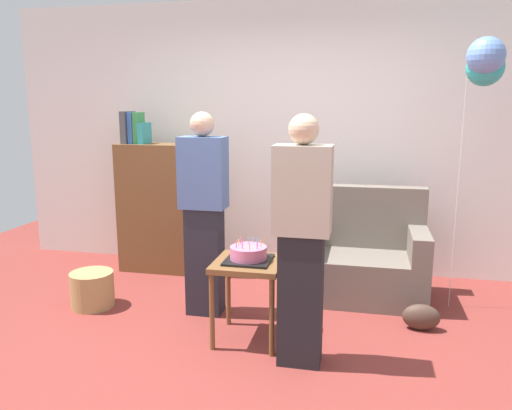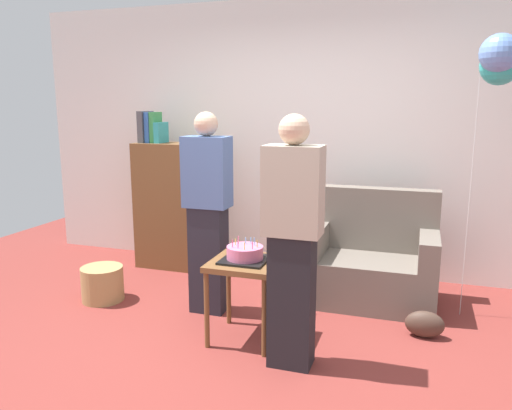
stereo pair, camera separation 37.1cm
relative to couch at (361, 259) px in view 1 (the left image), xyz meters
The scene contains 11 objects.
ground_plane 1.56m from the couch, 118.50° to the right, with size 8.00×8.00×0.00m, color maroon.
wall_back 1.43m from the couch, 135.59° to the left, with size 6.00×0.10×2.70m, color silver.
couch is the anchor object (origin of this frame).
bookshelf 2.09m from the couch, behind, with size 0.80×0.36×1.62m.
side_table 1.32m from the couch, 126.57° to the right, with size 0.48×0.48×0.59m.
birthday_cake 1.35m from the couch, 126.57° to the right, with size 0.32×0.32×0.16m.
person_blowing_candles 1.49m from the couch, 151.90° to the right, with size 0.36×0.22×1.63m.
person_holding_cake 1.44m from the couch, 106.06° to the right, with size 0.36×0.22×1.63m.
wicker_basket 2.34m from the couch, 161.25° to the right, with size 0.36×0.36×0.30m, color #A88451.
handbag 0.81m from the couch, 53.38° to the right, with size 0.28×0.14×0.20m, color #473328.
balloon_bunch 1.88m from the couch, ahead, with size 0.30×0.37×2.19m.
Camera 1 is at (0.73, -3.02, 1.68)m, focal length 35.11 mm.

